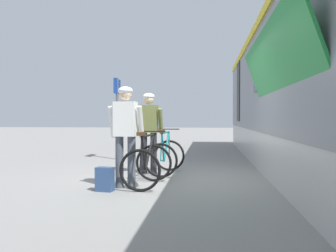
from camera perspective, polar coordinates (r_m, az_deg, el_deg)
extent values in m
plane|color=gray|center=(7.40, 1.66, -8.24)|extent=(80.00, 80.00, 0.00)
cube|color=#238C3D|center=(6.25, 16.76, 6.54)|extent=(0.61, 4.89, 1.61)
cube|color=black|center=(8.83, 13.61, 7.91)|extent=(0.04, 1.10, 0.80)
cube|color=black|center=(14.23, 10.83, 5.37)|extent=(0.03, 1.10, 2.29)
cylinder|color=#232328|center=(8.13, -3.75, -4.19)|extent=(0.14, 0.14, 0.90)
cylinder|color=#232328|center=(8.07, -2.23, -4.22)|extent=(0.14, 0.14, 0.90)
cube|color=olive|center=(8.06, -3.00, 1.11)|extent=(0.40, 0.27, 0.60)
cylinder|color=olive|center=(8.17, -4.70, 0.76)|extent=(0.11, 0.27, 0.56)
cylinder|color=olive|center=(8.04, -1.13, 0.75)|extent=(0.11, 0.27, 0.56)
sphere|color=beige|center=(8.07, -3.00, 4.16)|extent=(0.22, 0.22, 0.22)
ellipsoid|color=white|center=(8.08, -3.00, 4.59)|extent=(0.28, 0.30, 0.14)
cylinder|color=#4C515B|center=(6.51, -7.50, -5.54)|extent=(0.14, 0.14, 0.90)
cylinder|color=#4C515B|center=(6.44, -5.65, -5.61)|extent=(0.14, 0.14, 0.90)
cube|color=white|center=(6.43, -6.60, 1.08)|extent=(0.40, 0.27, 0.60)
cylinder|color=white|center=(6.55, -8.65, 0.64)|extent=(0.11, 0.27, 0.56)
cylinder|color=white|center=(6.39, -4.27, 0.63)|extent=(0.11, 0.27, 0.56)
sphere|color=beige|center=(6.44, -6.61, 4.90)|extent=(0.22, 0.22, 0.22)
ellipsoid|color=white|center=(6.45, -6.61, 5.44)|extent=(0.28, 0.30, 0.14)
torus|color=black|center=(8.53, 0.21, -4.57)|extent=(0.71, 0.10, 0.71)
torus|color=black|center=(7.53, -1.14, -5.34)|extent=(0.71, 0.10, 0.71)
cylinder|color=#197A7F|center=(8.16, -0.22, -3.08)|extent=(0.09, 0.65, 0.63)
cylinder|color=#197A7F|center=(8.02, -0.38, -1.00)|extent=(0.10, 0.85, 0.04)
cylinder|color=#197A7F|center=(7.74, -0.79, -3.31)|extent=(0.06, 0.28, 0.62)
cylinder|color=#197A7F|center=(7.71, -0.88, -5.39)|extent=(0.05, 0.36, 0.08)
cylinder|color=#197A7F|center=(7.56, -1.05, -3.22)|extent=(0.03, 0.14, 0.56)
cylinder|color=#197A7F|center=(8.48, 0.18, -2.74)|extent=(0.04, 0.08, 0.55)
cylinder|color=black|center=(8.44, 0.15, -0.48)|extent=(0.48, 0.06, 0.02)
cube|color=#4C2D19|center=(7.57, -1.01, -0.75)|extent=(0.12, 0.25, 0.06)
torus|color=black|center=(7.11, -2.22, -5.73)|extent=(0.71, 0.11, 0.71)
torus|color=black|center=(6.12, -4.36, -6.86)|extent=(0.71, 0.11, 0.71)
cylinder|color=black|center=(6.74, -2.90, -3.99)|extent=(0.09, 0.65, 0.63)
cylinder|color=black|center=(6.60, -3.14, -1.48)|extent=(0.11, 0.85, 0.04)
cylinder|color=black|center=(6.32, -3.80, -4.33)|extent=(0.06, 0.28, 0.62)
cylinder|color=black|center=(6.30, -3.94, -6.87)|extent=(0.06, 0.36, 0.08)
cylinder|color=black|center=(6.15, -4.22, -4.24)|extent=(0.04, 0.14, 0.56)
cylinder|color=black|center=(7.05, -2.27, -3.54)|extent=(0.04, 0.08, 0.55)
cylinder|color=black|center=(7.01, -2.32, -0.83)|extent=(0.48, 0.06, 0.02)
cube|color=#4C2D19|center=(6.16, -4.15, -1.20)|extent=(0.12, 0.25, 0.06)
cube|color=navy|center=(6.28, -9.75, -8.11)|extent=(0.31, 0.23, 0.40)
cylinder|color=#595B60|center=(10.96, -7.86, 1.13)|extent=(0.08, 0.08, 2.40)
cube|color=#193F99|center=(11.00, -7.87, 6.08)|extent=(0.04, 0.70, 0.44)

